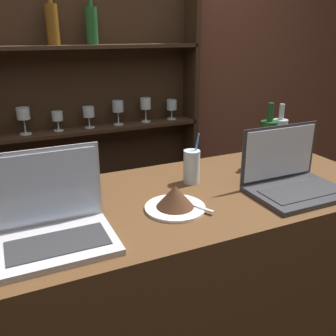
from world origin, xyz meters
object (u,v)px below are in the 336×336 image
object	(u,v)px
laptop_far	(292,178)
wine_bottle_green	(267,143)
cake_plate	(175,199)
water_glass	(192,167)
laptop_near	(54,222)
wine_bottle_clear	(279,138)

from	to	relation	value
laptop_far	wine_bottle_green	size ratio (longest dim) A/B	1.22
cake_plate	water_glass	distance (m)	0.25
water_glass	wine_bottle_green	bearing A→B (deg)	3.83
wine_bottle_green	laptop_near	bearing A→B (deg)	-165.44
water_glass	cake_plate	bearing A→B (deg)	-130.78
wine_bottle_green	laptop_far	bearing A→B (deg)	-108.64
laptop_far	wine_bottle_clear	distance (m)	0.38
laptop_near	wine_bottle_green	world-z (taller)	wine_bottle_green
laptop_near	cake_plate	distance (m)	0.40
wine_bottle_green	cake_plate	bearing A→B (deg)	-158.72
laptop_far	wine_bottle_green	distance (m)	0.27
laptop_near	wine_bottle_green	size ratio (longest dim) A/B	1.13
water_glass	wine_bottle_green	xyz separation A→B (m)	(0.38, 0.03, 0.04)
laptop_near	cake_plate	xyz separation A→B (m)	(0.39, 0.03, -0.02)
wine_bottle_green	wine_bottle_clear	bearing A→B (deg)	29.57
laptop_near	cake_plate	world-z (taller)	laptop_near
wine_bottle_green	wine_bottle_clear	size ratio (longest dim) A/B	1.10
laptop_far	wine_bottle_green	bearing A→B (deg)	71.36
laptop_near	laptop_far	bearing A→B (deg)	-0.61
wine_bottle_clear	cake_plate	bearing A→B (deg)	-157.13
wine_bottle_green	water_glass	bearing A→B (deg)	-176.17
water_glass	laptop_near	bearing A→B (deg)	-158.57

